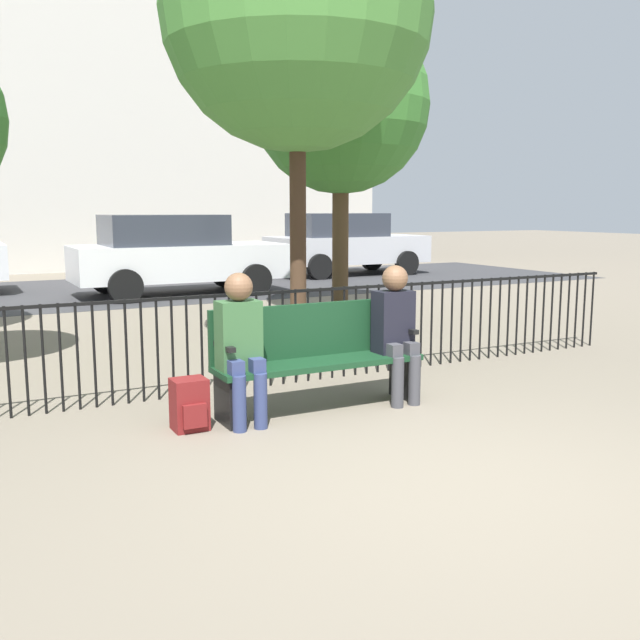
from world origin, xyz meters
TOP-DOWN VIEW (x-y plane):
  - ground_plane at (0.00, 0.00)m, footprint 80.00×80.00m
  - park_bench at (0.00, 1.89)m, footprint 1.86×0.45m
  - seated_person_0 at (-0.74, 1.76)m, footprint 0.34×0.39m
  - seated_person_1 at (0.75, 1.76)m, footprint 0.34×0.39m
  - backpack at (-1.17, 1.81)m, footprint 0.27×0.27m
  - fence_railing at (-0.02, 2.82)m, footprint 9.01×0.03m
  - tree_1 at (2.96, 6.70)m, footprint 2.84×2.84m
  - tree_2 at (0.98, 4.23)m, footprint 3.15×3.15m
  - street_surface at (0.00, 12.00)m, footprint 24.00×6.00m
  - parked_car_1 at (6.59, 12.89)m, footprint 4.20×1.94m
  - parked_car_2 at (1.34, 10.62)m, footprint 4.20×1.94m

SIDE VIEW (x-z plane):
  - ground_plane at x=0.00m, z-range 0.00..0.00m
  - street_surface at x=0.00m, z-range 0.00..0.01m
  - backpack at x=-1.17m, z-range 0.00..0.41m
  - park_bench at x=0.00m, z-range 0.04..0.96m
  - fence_railing at x=-0.02m, z-range 0.08..1.03m
  - seated_person_0 at x=-0.74m, z-range 0.08..1.32m
  - seated_person_1 at x=0.75m, z-range 0.08..1.33m
  - parked_car_1 at x=6.59m, z-range 0.03..1.65m
  - parked_car_2 at x=1.34m, z-range 0.03..1.65m
  - tree_1 at x=2.96m, z-range 0.97..5.77m
  - tree_2 at x=0.98m, z-range 1.18..6.72m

